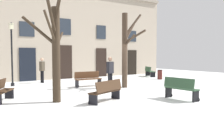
{
  "coord_description": "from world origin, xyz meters",
  "views": [
    {
      "loc": [
        -8.63,
        -10.61,
        1.94
      ],
      "look_at": [
        0.0,
        1.48,
        0.99
      ],
      "focal_mm": 40.07,
      "sensor_mm": 36.0,
      "label": 1
    }
  ],
  "objects_px": {
    "tree_right_of_center": "(55,47)",
    "bench_back_to_back_left": "(88,79)",
    "streetlamp": "(12,47)",
    "tree_left_of_center": "(126,48)",
    "bench_near_center_tree": "(2,91)",
    "person_near_bench": "(110,71)",
    "bench_facing_shops": "(181,88)",
    "litter_bin": "(160,75)",
    "person_by_shop_door": "(42,69)",
    "bench_far_corner": "(150,71)",
    "bench_by_litter_bin": "(106,91)"
  },
  "relations": [
    {
      "from": "tree_right_of_center",
      "to": "bench_back_to_back_left",
      "type": "bearing_deg",
      "value": 44.82
    },
    {
      "from": "tree_right_of_center",
      "to": "streetlamp",
      "type": "relative_size",
      "value": 1.2
    },
    {
      "from": "tree_left_of_center",
      "to": "bench_near_center_tree",
      "type": "relative_size",
      "value": 2.81
    },
    {
      "from": "tree_left_of_center",
      "to": "person_near_bench",
      "type": "distance_m",
      "value": 1.64
    },
    {
      "from": "streetlamp",
      "to": "bench_facing_shops",
      "type": "height_order",
      "value": "streetlamp"
    },
    {
      "from": "litter_bin",
      "to": "streetlamp",
      "type": "bearing_deg",
      "value": 166.95
    },
    {
      "from": "litter_bin",
      "to": "person_near_bench",
      "type": "xyz_separation_m",
      "value": [
        -5.99,
        -1.91,
        0.62
      ]
    },
    {
      "from": "tree_left_of_center",
      "to": "person_by_shop_door",
      "type": "bearing_deg",
      "value": 121.35
    },
    {
      "from": "tree_right_of_center",
      "to": "person_by_shop_door",
      "type": "bearing_deg",
      "value": 74.3
    },
    {
      "from": "bench_back_to_back_left",
      "to": "person_by_shop_door",
      "type": "xyz_separation_m",
      "value": [
        -1.56,
        3.44,
        0.48
      ]
    },
    {
      "from": "litter_bin",
      "to": "person_by_shop_door",
      "type": "bearing_deg",
      "value": 159.64
    },
    {
      "from": "streetlamp",
      "to": "bench_far_corner",
      "type": "relative_size",
      "value": 2.36
    },
    {
      "from": "tree_left_of_center",
      "to": "person_near_bench",
      "type": "bearing_deg",
      "value": 169.38
    },
    {
      "from": "bench_facing_shops",
      "to": "bench_back_to_back_left",
      "type": "bearing_deg",
      "value": 6.84
    },
    {
      "from": "bench_back_to_back_left",
      "to": "streetlamp",
      "type": "bearing_deg",
      "value": 144.76
    },
    {
      "from": "tree_left_of_center",
      "to": "person_by_shop_door",
      "type": "height_order",
      "value": "tree_left_of_center"
    },
    {
      "from": "tree_right_of_center",
      "to": "bench_far_corner",
      "type": "bearing_deg",
      "value": 28.9
    },
    {
      "from": "bench_near_center_tree",
      "to": "bench_facing_shops",
      "type": "distance_m",
      "value": 7.43
    },
    {
      "from": "streetlamp",
      "to": "bench_facing_shops",
      "type": "distance_m",
      "value": 10.19
    },
    {
      "from": "tree_right_of_center",
      "to": "litter_bin",
      "type": "bearing_deg",
      "value": 21.23
    },
    {
      "from": "bench_near_center_tree",
      "to": "tree_right_of_center",
      "type": "bearing_deg",
      "value": -96.52
    },
    {
      "from": "litter_bin",
      "to": "bench_back_to_back_left",
      "type": "height_order",
      "value": "bench_back_to_back_left"
    },
    {
      "from": "litter_bin",
      "to": "bench_far_corner",
      "type": "bearing_deg",
      "value": 63.75
    },
    {
      "from": "bench_near_center_tree",
      "to": "bench_far_corner",
      "type": "xyz_separation_m",
      "value": [
        12.95,
        4.8,
        -0.02
      ]
    },
    {
      "from": "bench_by_litter_bin",
      "to": "person_near_bench",
      "type": "distance_m",
      "value": 4.01
    },
    {
      "from": "tree_left_of_center",
      "to": "person_by_shop_door",
      "type": "xyz_separation_m",
      "value": [
        -3.12,
        5.12,
        -1.36
      ]
    },
    {
      "from": "person_near_bench",
      "to": "person_by_shop_door",
      "type": "bearing_deg",
      "value": 101.34
    },
    {
      "from": "bench_far_corner",
      "to": "tree_right_of_center",
      "type": "bearing_deg",
      "value": 145.77
    },
    {
      "from": "litter_bin",
      "to": "person_near_bench",
      "type": "bearing_deg",
      "value": -162.28
    },
    {
      "from": "person_by_shop_door",
      "to": "person_near_bench",
      "type": "bearing_deg",
      "value": -165.06
    },
    {
      "from": "bench_facing_shops",
      "to": "person_by_shop_door",
      "type": "height_order",
      "value": "person_by_shop_door"
    },
    {
      "from": "litter_bin",
      "to": "bench_by_litter_bin",
      "type": "relative_size",
      "value": 0.42
    },
    {
      "from": "litter_bin",
      "to": "bench_by_litter_bin",
      "type": "height_order",
      "value": "bench_by_litter_bin"
    },
    {
      "from": "tree_right_of_center",
      "to": "bench_near_center_tree",
      "type": "xyz_separation_m",
      "value": [
        -1.75,
        1.38,
        -1.75
      ]
    },
    {
      "from": "tree_right_of_center",
      "to": "bench_by_litter_bin",
      "type": "relative_size",
      "value": 2.62
    },
    {
      "from": "bench_near_center_tree",
      "to": "person_near_bench",
      "type": "height_order",
      "value": "person_near_bench"
    },
    {
      "from": "streetlamp",
      "to": "bench_back_to_back_left",
      "type": "xyz_separation_m",
      "value": [
        3.64,
        -2.79,
        -1.89
      ]
    },
    {
      "from": "bench_by_litter_bin",
      "to": "bench_near_center_tree",
      "type": "bearing_deg",
      "value": -57.0
    },
    {
      "from": "tree_left_of_center",
      "to": "bench_by_litter_bin",
      "type": "distance_m",
      "value": 4.87
    },
    {
      "from": "tree_right_of_center",
      "to": "person_by_shop_door",
      "type": "distance_m",
      "value": 7.32
    },
    {
      "from": "bench_back_to_back_left",
      "to": "tree_left_of_center",
      "type": "bearing_deg",
      "value": -44.9
    },
    {
      "from": "bench_far_corner",
      "to": "streetlamp",
      "type": "bearing_deg",
      "value": 116.36
    },
    {
      "from": "streetlamp",
      "to": "person_by_shop_door",
      "type": "bearing_deg",
      "value": 17.4
    },
    {
      "from": "bench_by_litter_bin",
      "to": "person_by_shop_door",
      "type": "bearing_deg",
      "value": -112.46
    },
    {
      "from": "person_near_bench",
      "to": "tree_left_of_center",
      "type": "bearing_deg",
      "value": -22.74
    },
    {
      "from": "tree_right_of_center",
      "to": "bench_near_center_tree",
      "type": "bearing_deg",
      "value": 141.71
    },
    {
      "from": "bench_far_corner",
      "to": "litter_bin",
      "type": "bearing_deg",
      "value": -179.39
    },
    {
      "from": "litter_bin",
      "to": "bench_near_center_tree",
      "type": "relative_size",
      "value": 0.48
    },
    {
      "from": "bench_back_to_back_left",
      "to": "bench_facing_shops",
      "type": "bearing_deg",
      "value": -78.21
    },
    {
      "from": "bench_by_litter_bin",
      "to": "bench_back_to_back_left",
      "type": "bearing_deg",
      "value": -132.08
    }
  ]
}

